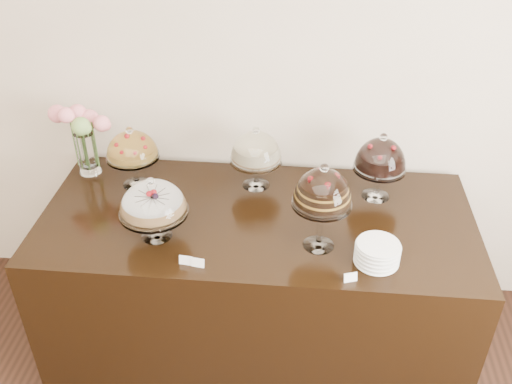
# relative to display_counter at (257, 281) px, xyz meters

# --- Properties ---
(wall_back) EXTENTS (5.00, 0.04, 3.00)m
(wall_back) POSITION_rel_display_counter_xyz_m (-0.02, 0.55, 1.05)
(wall_back) COLOR beige
(wall_back) RESTS_ON ground
(display_counter) EXTENTS (2.20, 1.00, 0.90)m
(display_counter) POSITION_rel_display_counter_xyz_m (0.00, 0.00, 0.00)
(display_counter) COLOR black
(display_counter) RESTS_ON ground
(cake_stand_sugar_sponge) EXTENTS (0.33, 0.33, 0.33)m
(cake_stand_sugar_sponge) POSITION_rel_display_counter_xyz_m (-0.47, -0.21, 0.65)
(cake_stand_sugar_sponge) COLOR white
(cake_stand_sugar_sponge) RESTS_ON display_counter
(cake_stand_choco_layer) EXTENTS (0.27, 0.27, 0.45)m
(cake_stand_choco_layer) POSITION_rel_display_counter_xyz_m (0.31, -0.20, 0.76)
(cake_stand_choco_layer) COLOR white
(cake_stand_choco_layer) RESTS_ON display_counter
(cake_stand_cheesecake) EXTENTS (0.28, 0.28, 0.36)m
(cake_stand_cheesecake) POSITION_rel_display_counter_xyz_m (-0.03, 0.29, 0.67)
(cake_stand_cheesecake) COLOR white
(cake_stand_cheesecake) RESTS_ON display_counter
(cake_stand_dark_choco) EXTENTS (0.27, 0.27, 0.38)m
(cake_stand_dark_choco) POSITION_rel_display_counter_xyz_m (0.61, 0.24, 0.69)
(cake_stand_dark_choco) COLOR white
(cake_stand_dark_choco) RESTS_ON display_counter
(cake_stand_fruit_tart) EXTENTS (0.28, 0.28, 0.35)m
(cake_stand_fruit_tart) POSITION_rel_display_counter_xyz_m (-0.69, 0.23, 0.68)
(cake_stand_fruit_tart) COLOR white
(cake_stand_fruit_tart) RESTS_ON display_counter
(flower_vase) EXTENTS (0.34, 0.23, 0.43)m
(flower_vase) POSITION_rel_display_counter_xyz_m (-0.99, 0.33, 0.71)
(flower_vase) COLOR white
(flower_vase) RESTS_ON display_counter
(plate_stack) EXTENTS (0.20, 0.20, 0.10)m
(plate_stack) POSITION_rel_display_counter_xyz_m (0.57, -0.30, 0.50)
(plate_stack) COLOR white
(plate_stack) RESTS_ON display_counter
(price_card_left) EXTENTS (0.06, 0.02, 0.04)m
(price_card_left) POSITION_rel_display_counter_xyz_m (-0.23, -0.41, 0.47)
(price_card_left) COLOR white
(price_card_left) RESTS_ON display_counter
(price_card_right) EXTENTS (0.06, 0.03, 0.04)m
(price_card_right) POSITION_rel_display_counter_xyz_m (0.45, -0.44, 0.47)
(price_card_right) COLOR white
(price_card_right) RESTS_ON display_counter
(price_card_extra) EXTENTS (0.06, 0.02, 0.04)m
(price_card_extra) POSITION_rel_display_counter_xyz_m (-0.29, -0.40, 0.47)
(price_card_extra) COLOR white
(price_card_extra) RESTS_ON display_counter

